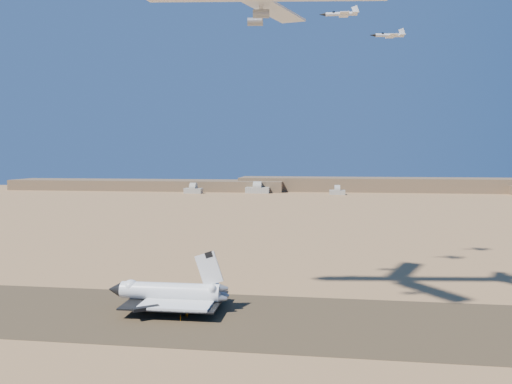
# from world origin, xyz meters

# --- Properties ---
(ground) EXTENTS (1200.00, 1200.00, 0.00)m
(ground) POSITION_xyz_m (0.00, 0.00, 0.00)
(ground) COLOR #A87E4A
(ground) RESTS_ON ground
(runway) EXTENTS (600.00, 50.00, 0.06)m
(runway) POSITION_xyz_m (0.00, 0.00, 0.03)
(runway) COLOR #483824
(runway) RESTS_ON ground
(ridgeline) EXTENTS (960.00, 90.00, 18.00)m
(ridgeline) POSITION_xyz_m (65.32, 527.31, 7.63)
(ridgeline) COLOR brown
(ridgeline) RESTS_ON ground
(hangars) EXTENTS (200.50, 29.50, 30.00)m
(hangars) POSITION_xyz_m (-64.00, 478.43, 4.83)
(hangars) COLOR #A6A393
(hangars) RESTS_ON ground
(shuttle) EXTENTS (38.47, 23.61, 19.00)m
(shuttle) POSITION_xyz_m (-22.36, 5.48, 5.11)
(shuttle) COLOR white
(shuttle) RESTS_ON runway
(crew_a) EXTENTS (0.61, 0.74, 1.75)m
(crew_a) POSITION_xyz_m (-15.19, -0.67, 0.93)
(crew_a) COLOR #BE680B
(crew_a) RESTS_ON runway
(crew_b) EXTENTS (0.66, 0.97, 1.84)m
(crew_b) POSITION_xyz_m (-14.62, -1.07, 0.98)
(crew_b) COLOR #BE680B
(crew_b) RESTS_ON runway
(crew_c) EXTENTS (1.05, 1.10, 1.72)m
(crew_c) POSITION_xyz_m (-15.80, -4.72, 0.92)
(crew_c) COLOR #BE680B
(crew_c) RESTS_ON runway
(chase_jet_c) EXTENTS (14.67, 7.80, 3.65)m
(chase_jet_c) POSITION_xyz_m (30.52, 47.94, 100.25)
(chase_jet_c) COLOR silver
(chase_jet_d) EXTENTS (14.84, 8.35, 3.72)m
(chase_jet_d) POSITION_xyz_m (50.87, 72.68, 97.63)
(chase_jet_d) COLOR silver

